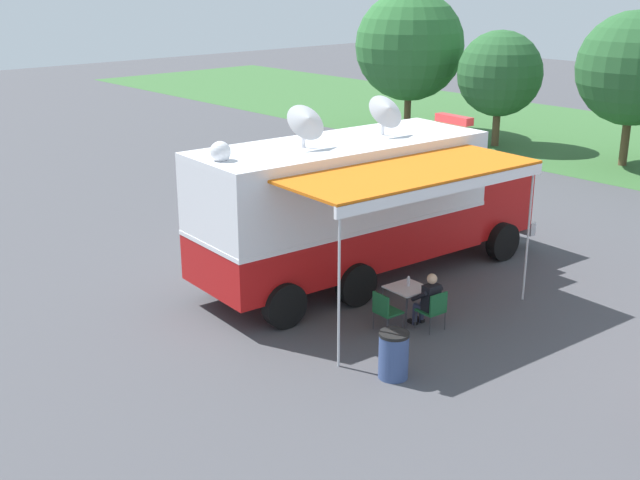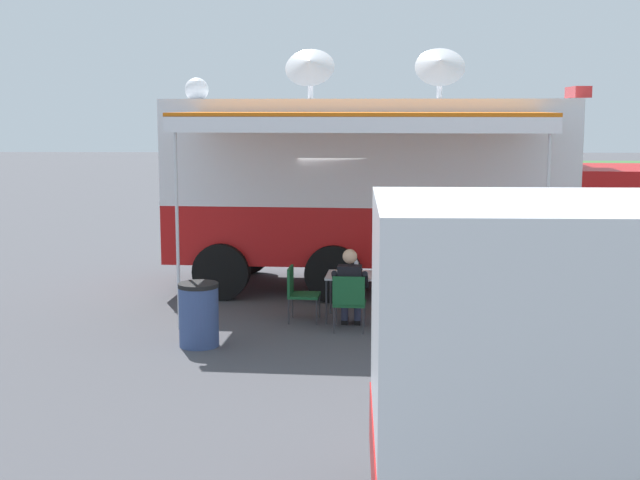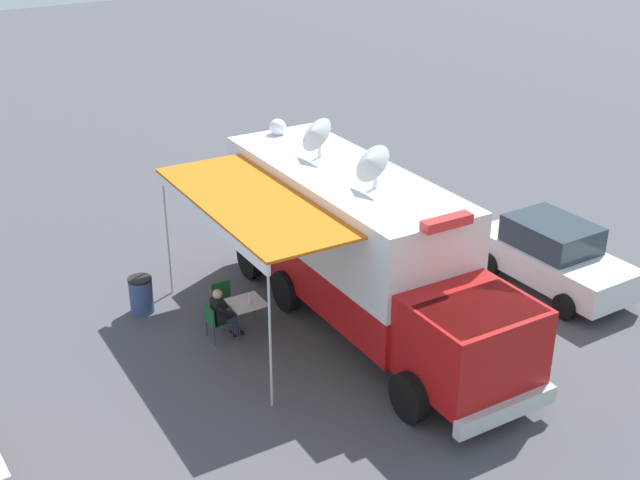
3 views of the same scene
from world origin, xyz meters
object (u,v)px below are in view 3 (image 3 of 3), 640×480
Objects in this scene: command_truck at (359,245)px; water_bottle at (250,299)px; seated_responder at (222,312)px; folding_table at (246,304)px; folding_chair_at_table at (215,320)px; trash_bin at (141,295)px; folding_chair_beside_table at (223,297)px; car_behind_truck at (552,255)px.

command_truck reaches higher than water_bottle.
command_truck is 3.45m from seated_responder.
folding_table is 0.61m from seated_responder.
folding_chair_at_table is at bearing -3.40° from folding_table.
seated_responder is 2.39m from trash_bin.
seated_responder reaches higher than folding_chair_beside_table.
folding_table is 3.84× the size of water_bottle.
folding_table is 2.74m from trash_bin.
command_truck is 10.61× the size of trash_bin.
seated_responder is (3.00, -1.11, -1.30)m from command_truck.
trash_bin is at bearing -64.28° from seated_responder.
water_bottle is 2.84m from trash_bin.
folding_table is at bearing 176.91° from seated_responder.
folding_table is 0.99× the size of folding_chair_beside_table.
seated_responder is 1.37× the size of trash_bin.
seated_responder reaches higher than folding_table.
command_truck is at bearing 155.72° from folding_table.
car_behind_truck reaches higher than folding_chair_at_table.
trash_bin is (1.04, -2.15, -0.20)m from seated_responder.
water_bottle is 0.25× the size of trash_bin.
command_truck is 2.25× the size of car_behind_truck.
folding_table is 0.18m from water_bottle.
folding_chair_at_table is 8.62m from car_behind_truck.
folding_chair_beside_table is 0.70× the size of seated_responder.
car_behind_truck is (-7.36, 2.50, 0.05)m from water_bottle.
car_behind_truck is at bearing 162.27° from folding_chair_at_table.
folding_chair_beside_table is 0.96× the size of trash_bin.
water_bottle is 0.91m from folding_chair_at_table.
car_behind_truck is (-7.55, 3.43, 0.37)m from folding_chair_beside_table.
water_bottle is at bearing 101.76° from folding_chair_beside_table.
water_bottle is 0.18× the size of seated_responder.
water_bottle reaches higher than folding_chair_beside_table.
seated_responder is at bearing -3.09° from folding_table.
folding_chair_at_table is 0.23m from seated_responder.
command_truck is 2.92m from folding_table.
folding_table is at bearing 127.03° from trash_bin.
folding_table is 0.82m from folding_chair_at_table.
trash_bin is at bearing -27.72° from car_behind_truck.
command_truck is at bearing 160.56° from folding_chair_at_table.
folding_chair_at_table is 0.20× the size of car_behind_truck.
folding_chair_beside_table is at bearing -129.30° from folding_chair_at_table.
trash_bin is (0.85, -2.13, -0.06)m from folding_chair_at_table.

